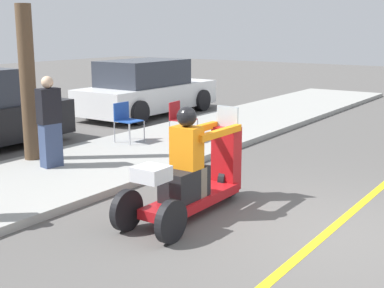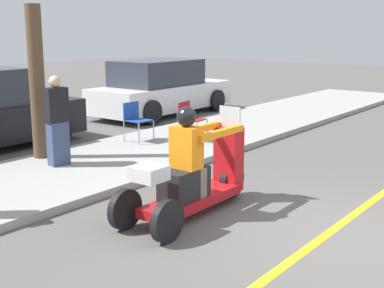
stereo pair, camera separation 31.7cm
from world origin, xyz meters
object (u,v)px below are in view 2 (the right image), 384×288
at_px(motorcycle_trike, 193,177).
at_px(folding_chair_set_back, 189,117).
at_px(spectator_far_back, 57,122).
at_px(folding_chair_curbside, 135,117).
at_px(tree_trunk, 37,83).
at_px(parked_car_lot_right, 161,89).

xyz_separation_m(motorcycle_trike, folding_chair_set_back, (3.39, 2.69, 0.10)).
height_order(motorcycle_trike, spectator_far_back, spectator_far_back).
height_order(motorcycle_trike, folding_chair_set_back, motorcycle_trike).
bearing_deg(motorcycle_trike, folding_chair_set_back, 38.39).
bearing_deg(folding_chair_curbside, motorcycle_trike, -126.73).
distance_m(motorcycle_trike, tree_trunk, 4.08).
bearing_deg(motorcycle_trike, tree_trunk, 82.63).
xyz_separation_m(folding_chair_curbside, tree_trunk, (-2.13, 0.39, 0.88)).
bearing_deg(folding_chair_set_back, parked_car_lot_right, 48.69).
relative_size(parked_car_lot_right, tree_trunk, 1.64).
relative_size(motorcycle_trike, tree_trunk, 0.88).
relative_size(motorcycle_trike, parked_car_lot_right, 0.53).
distance_m(spectator_far_back, folding_chair_curbside, 2.34).
bearing_deg(parked_car_lot_right, motorcycle_trike, -136.51).
xyz_separation_m(motorcycle_trike, parked_car_lot_right, (6.20, 5.89, 0.21)).
height_order(folding_chair_set_back, tree_trunk, tree_trunk).
bearing_deg(folding_chair_curbside, parked_car_lot_right, 33.37).
distance_m(motorcycle_trike, spectator_far_back, 3.24).
relative_size(folding_chair_curbside, parked_car_lot_right, 0.18).
distance_m(parked_car_lot_right, tree_trunk, 6.07).
bearing_deg(folding_chair_set_back, motorcycle_trike, -141.61).
height_order(motorcycle_trike, tree_trunk, tree_trunk).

